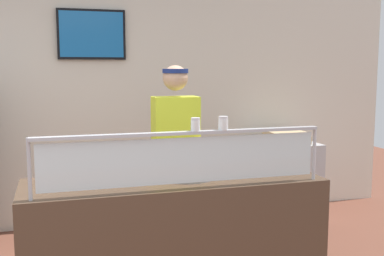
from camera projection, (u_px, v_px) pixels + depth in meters
name	position (u px, v px, depth m)	size (l,w,h in m)	color
shop_rear_unit	(128.00, 102.00, 5.26)	(6.51, 0.13, 2.70)	silver
serving_counter	(174.00, 243.00, 3.40)	(2.11, 0.67, 0.95)	#4C3828
sneeze_guard	(184.00, 152.00, 3.05)	(1.94, 0.06, 0.38)	#B2B5BC
pizza_tray	(187.00, 175.00, 3.40)	(0.42, 0.42, 0.04)	#9EA0A8
pizza_server	(194.00, 172.00, 3.39)	(0.07, 0.28, 0.01)	#ADAFB7
parmesan_shaker	(196.00, 125.00, 3.05)	(0.06, 0.06, 0.09)	white
pepper_flake_shaker	(223.00, 124.00, 3.10)	(0.07, 0.07, 0.09)	white
worker_figure	(176.00, 155.00, 3.97)	(0.41, 0.50, 1.76)	#23232D
prep_shelf	(285.00, 181.00, 5.40)	(0.70, 0.55, 0.89)	#B7BABF
pizza_box_stack	(286.00, 137.00, 5.33)	(0.43, 0.43, 0.13)	tan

